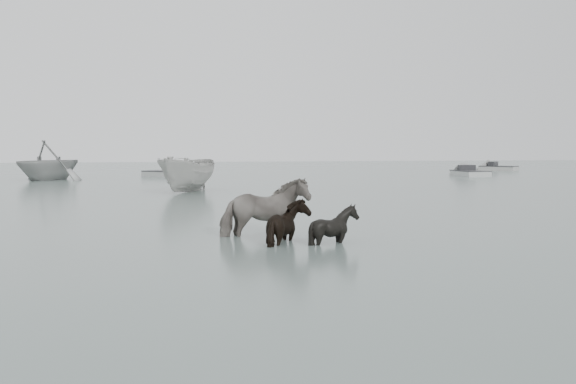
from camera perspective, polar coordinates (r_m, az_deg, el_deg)
The scene contains 9 objects.
ground at distance 14.60m, azimuth -5.20°, elevation -3.99°, with size 140.00×140.00×0.00m, color #53635C.
pony_pinto at distance 14.62m, azimuth -2.13°, elevation -0.63°, with size 0.91×2.00×1.69m, color black.
pony_dark at distance 13.59m, azimuth 0.15°, elevation -1.84°, with size 1.28×1.09×1.29m, color black.
pony_black at distance 13.59m, azimuth 4.11°, elevation -2.15°, with size 0.93×1.04×1.15m, color black.
rowboat_trail at distance 41.42m, azimuth -20.49°, elevation 2.76°, with size 4.15×4.81×2.53m, color #9C9E9C.
boat_small at distance 29.02m, azimuth -8.87°, elevation 1.72°, with size 1.69×4.50×1.74m, color #B1B0AC.
skiff_port at distance 45.75m, azimuth 15.88°, elevation 1.85°, with size 4.32×1.60×0.75m, color #ADB0AE, non-canonical shape.
skiff_mid at distance 44.13m, azimuth -10.30°, elevation 1.86°, with size 5.39×1.60×0.75m, color gray, non-canonical shape.
skiff_star at distance 56.92m, azimuth 18.22°, elevation 2.21°, with size 4.03×1.60×0.75m, color #A5A5A0, non-canonical shape.
Camera 1 is at (-1.45, -14.38, 2.05)m, focal length 40.00 mm.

